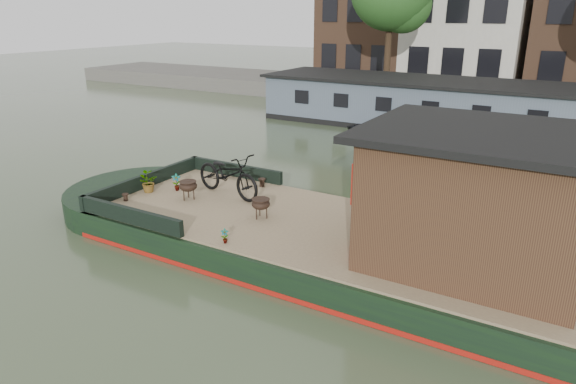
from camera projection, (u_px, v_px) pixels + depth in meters
The scene contains 17 objects.
ground at pixel (357, 263), 10.63m from camera, with size 120.00×120.00×0.00m, color #344028.
houseboat_hull at pixel (301, 238), 11.18m from camera, with size 14.01×4.02×0.60m.
houseboat_deck at pixel (359, 236), 10.42m from camera, with size 11.80×3.80×0.05m, color #8D7B57.
bow_bulwark at pixel (171, 186), 12.79m from camera, with size 3.00×4.00×0.35m.
cabin at pixel (478, 197), 8.96m from camera, with size 4.00×3.50×2.42m.
bicycle at pixel (228, 174), 12.48m from camera, with size 0.72×2.06×1.08m, color black.
potted_plant_a at pixel (176, 182), 12.93m from camera, with size 0.23×0.15×0.43m, color brown.
potted_plant_c at pixel (147, 182), 12.80m from camera, with size 0.46×0.40×0.51m, color #B14F33.
potted_plant_d at pixel (363, 195), 12.01m from camera, with size 0.26×0.26×0.46m, color #A0592B.
potted_plant_e at pixel (225, 236), 9.99m from camera, with size 0.16×0.11×0.30m, color #9D3D2E.
brazier_front at pixel (261, 208), 11.19m from camera, with size 0.41×0.41×0.45m, color black, non-canonical shape.
brazier_rear at pixel (188, 190), 12.31m from camera, with size 0.43×0.43×0.46m, color black, non-canonical shape.
bollard_port at pixel (262, 182), 13.26m from camera, with size 0.19×0.19×0.22m, color black.
bollard_stbd at pixel (126, 197), 12.26m from camera, with size 0.15×0.15×0.18m, color black.
dinghy at pixel (383, 129), 21.38m from camera, with size 2.23×3.13×0.65m, color black.
far_houseboat at pixel (490, 111), 21.68m from camera, with size 20.40×4.40×2.11m.
quay at pixel (512, 101), 27.13m from camera, with size 60.00×6.00×0.90m, color #47443F.
Camera 1 is at (3.61, -8.94, 4.93)m, focal length 32.00 mm.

